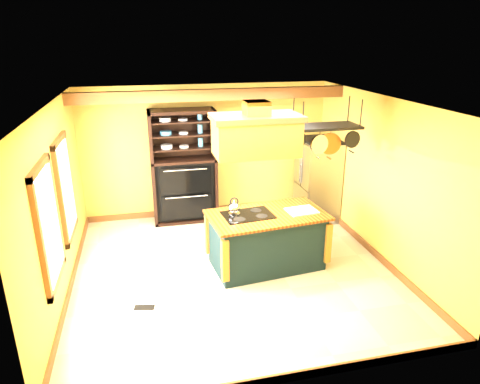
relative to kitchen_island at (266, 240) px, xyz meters
name	(u,v)px	position (x,y,z in m)	size (l,w,h in m)	color
floor	(233,269)	(-0.57, -0.02, -0.47)	(5.00, 5.00, 0.00)	beige
ceiling	(232,102)	(-0.57, -0.02, 2.23)	(5.00, 5.00, 0.00)	white
wall_back	(207,151)	(-0.57, 2.48, 0.88)	(5.00, 0.02, 2.70)	gold
wall_front	(285,276)	(-0.57, -2.52, 0.88)	(5.00, 0.02, 2.70)	gold
wall_left	(57,205)	(-3.07, -0.02, 0.88)	(0.02, 5.00, 2.70)	gold
wall_right	(381,180)	(1.93, -0.02, 0.88)	(0.02, 5.00, 2.70)	gold
ceiling_beam	(212,95)	(-0.57, 1.68, 2.12)	(5.00, 0.15, 0.20)	brown
window_near	(49,225)	(-3.03, -0.82, 0.93)	(0.06, 1.06, 1.56)	brown
window_far	(66,188)	(-3.03, 0.58, 0.93)	(0.06, 1.06, 1.56)	brown
kitchen_island	(266,240)	(0.00, 0.00, 0.00)	(1.96, 1.23, 1.11)	black
range_hood	(256,133)	(-0.20, 0.00, 1.76)	(1.31, 0.74, 0.80)	#B9752E
pot_rack	(326,132)	(0.91, 0.00, 1.72)	(1.08, 0.51, 0.89)	black
refrigerator	(317,182)	(1.56, 1.67, 0.33)	(0.71, 0.84, 1.64)	#95979D
hutch	(184,178)	(-1.08, 2.23, 0.41)	(1.28, 0.58, 2.27)	black
floor_register	(144,307)	(-1.99, -0.76, -0.46)	(0.28, 0.12, 0.01)	black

